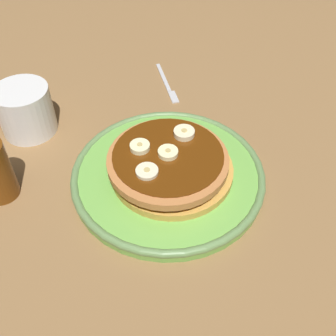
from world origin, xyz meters
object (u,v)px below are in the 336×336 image
Objects in this scene: plate at (168,175)px; banana_slice_1 at (147,172)px; pancake_stack at (171,165)px; banana_slice_3 at (184,133)px; fork at (167,84)px; banana_slice_0 at (171,153)px; banana_slice_2 at (140,147)px; coffee_mug at (26,108)px.

plate is 9.25× the size of banana_slice_1.
banana_slice_1 is at bearing 137.86° from pancake_stack.
banana_slice_3 is (7.75, -4.75, 0.16)cm from banana_slice_1.
banana_slice_1 reaches higher than fork.
banana_slice_2 is at bearing 77.09° from banana_slice_0.
banana_slice_2 is at bearing 76.65° from plate.
banana_slice_2 reaches higher than banana_slice_1.
banana_slice_1 is 1.00× the size of banana_slice_3.
fork is (24.19, 1.91, -5.40)cm from banana_slice_0.
fork is (19.97, 3.56, -5.46)cm from banana_slice_3.
banana_slice_3 reaches higher than plate.
banana_slice_3 is 0.25× the size of coffee_mug.
pancake_stack is 5.86× the size of banana_slice_3.
banana_slice_1 is 9.09cm from banana_slice_3.
coffee_mug is (10.87, 23.94, -1.54)cm from banana_slice_0.
pancake_stack is 5.09cm from banana_slice_2.
fork is (24.34, 1.87, -3.24)cm from pancake_stack.
banana_slice_2 is (1.03, 4.48, 0.04)cm from banana_slice_0.
banana_slice_2 is at bearing -116.82° from coffee_mug.
banana_slice_0 is at bearing -102.91° from banana_slice_2.
pancake_stack is at bearing 165.69° from banana_slice_0.
banana_slice_0 is 0.93× the size of banana_slice_1.
banana_slice_2 is 0.92× the size of banana_slice_3.
banana_slice_0 is at bearing -41.24° from banana_slice_1.
banana_slice_1 is (-3.53, 3.10, -0.10)cm from banana_slice_0.
pancake_stack is at bearing -104.86° from banana_slice_2.
pancake_stack is at bearing -114.75° from coffee_mug.
coffee_mug is (9.84, 19.46, -1.57)cm from banana_slice_2.
coffee_mug is at bearing 55.36° from banana_slice_1.
banana_slice_1 reaches higher than pancake_stack.
banana_slice_1 is 25.38cm from coffee_mug.
banana_slice_2 is at bearing 117.52° from banana_slice_3.
plate is 26.00cm from coffee_mug.
banana_slice_1 is (-3.38, 3.06, 2.06)cm from pancake_stack.
pancake_stack is at bearing -175.61° from fork.
banana_slice_0 is 4.60cm from banana_slice_2.
banana_slice_0 is 1.00× the size of banana_slice_2.
fork is at bearing -58.85° from coffee_mug.
banana_slice_2 is (4.56, 1.38, 0.13)cm from banana_slice_1.
fork is at bearing 4.51° from banana_slice_0.
banana_slice_2 is 0.23× the size of coffee_mug.
pancake_stack is 5.88× the size of banana_slice_1.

